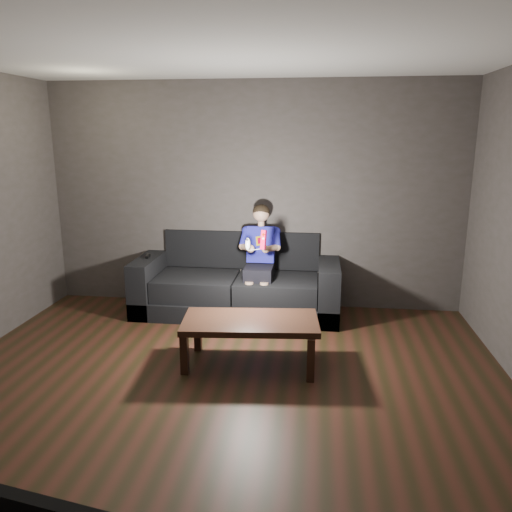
# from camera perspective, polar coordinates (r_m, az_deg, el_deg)

# --- Properties ---
(floor) EXTENTS (5.00, 5.00, 0.00)m
(floor) POSITION_cam_1_polar(r_m,az_deg,el_deg) (4.10, -4.99, -16.87)
(floor) COLOR black
(floor) RESTS_ON ground
(back_wall) EXTENTS (5.00, 0.04, 2.70)m
(back_wall) POSITION_cam_1_polar(r_m,az_deg,el_deg) (6.04, -0.30, 6.82)
(back_wall) COLOR #3B3833
(back_wall) RESTS_ON ground
(ceiling) EXTENTS (5.00, 5.00, 0.02)m
(ceiling) POSITION_cam_1_polar(r_m,az_deg,el_deg) (3.58, -5.97, 23.58)
(ceiling) COLOR beige
(ceiling) RESTS_ON back_wall
(sofa) EXTENTS (2.39, 1.03, 0.92)m
(sofa) POSITION_cam_1_polar(r_m,az_deg,el_deg) (6.00, -2.06, -3.49)
(sofa) COLOR black
(sofa) RESTS_ON floor
(child) EXTENTS (0.48, 0.59, 1.17)m
(child) POSITION_cam_1_polar(r_m,az_deg,el_deg) (5.78, 0.46, 0.67)
(child) COLOR black
(child) RESTS_ON sofa
(wii_remote_red) EXTENTS (0.07, 0.09, 0.21)m
(wii_remote_red) POSITION_cam_1_polar(r_m,az_deg,el_deg) (5.28, 0.86, 1.88)
(wii_remote_red) COLOR red
(wii_remote_red) RESTS_ON child
(nunchuk_white) EXTENTS (0.06, 0.09, 0.14)m
(nunchuk_white) POSITION_cam_1_polar(r_m,az_deg,el_deg) (5.32, -0.96, 1.39)
(nunchuk_white) COLOR white
(nunchuk_white) RESTS_ON child
(wii_remote_black) EXTENTS (0.07, 0.17, 0.03)m
(wii_remote_black) POSITION_cam_1_polar(r_m,az_deg,el_deg) (6.09, -12.26, 0.00)
(wii_remote_black) COLOR black
(wii_remote_black) RESTS_ON sofa
(coffee_table) EXTENTS (1.28, 0.72, 0.45)m
(coffee_table) POSITION_cam_1_polar(r_m,az_deg,el_deg) (4.59, -0.64, -7.95)
(coffee_table) COLOR black
(coffee_table) RESTS_ON floor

